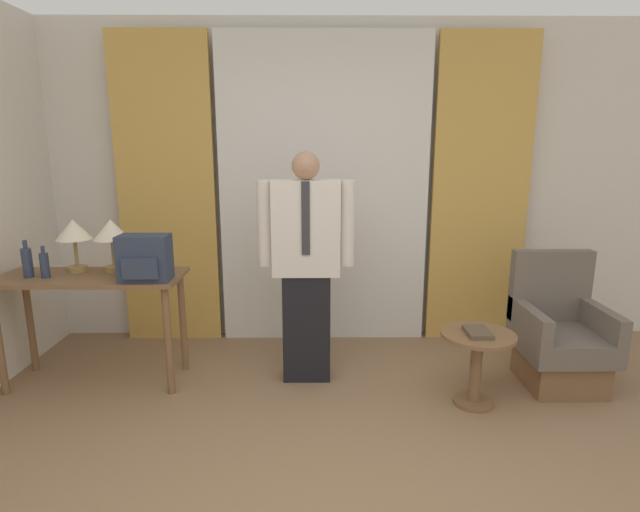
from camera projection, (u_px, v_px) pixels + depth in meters
wall_back at (324, 184)px, 4.32m from camera, size 10.00×0.06×2.70m
curtain_sheer_center at (324, 193)px, 4.21m from camera, size 1.75×0.06×2.58m
curtain_drape_left at (167, 193)px, 4.19m from camera, size 0.81×0.06×2.58m
curtain_drape_right at (480, 193)px, 4.22m from camera, size 0.81×0.06×2.58m
desk at (92, 293)px, 3.51m from camera, size 1.27×0.50×0.80m
table_lamp_left at (74, 233)px, 3.52m from camera, size 0.24×0.24×0.38m
table_lamp_right at (111, 233)px, 3.52m from camera, size 0.24×0.24×0.38m
bottle_near_edge at (45, 265)px, 3.40m from camera, size 0.06×0.06×0.22m
bottle_by_lamp at (27, 262)px, 3.41m from camera, size 0.07×0.07×0.26m
backpack at (145, 258)px, 3.32m from camera, size 0.33×0.22×0.31m
person at (306, 261)px, 3.51m from camera, size 0.68×0.22×1.65m
armchair at (559, 339)px, 3.57m from camera, size 0.58×0.60×0.94m
side_table at (477, 356)px, 3.26m from camera, size 0.48×0.48×0.50m
book at (478, 332)px, 3.20m from camera, size 0.15×0.21×0.03m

